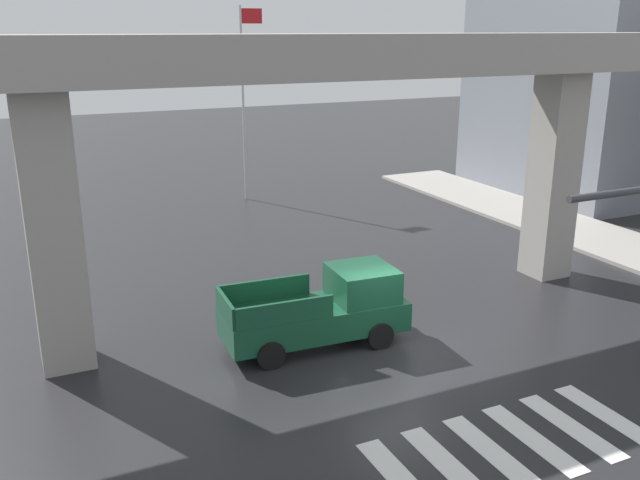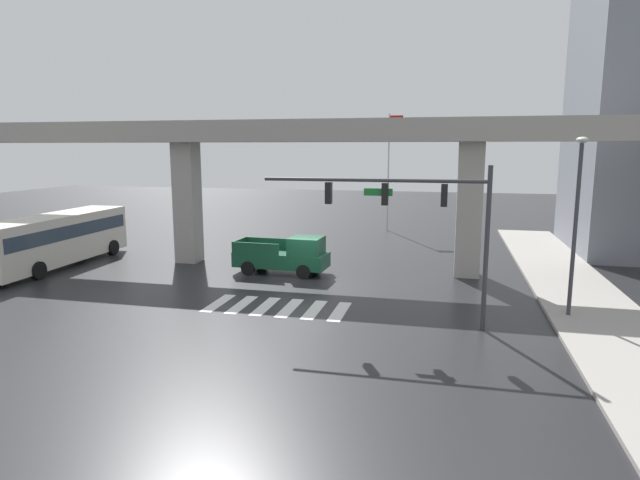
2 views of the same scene
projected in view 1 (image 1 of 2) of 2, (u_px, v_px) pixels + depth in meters
ground_plane at (396, 354)px, 18.66m from camera, size 120.00×120.00×0.00m
crosswalk_stripes at (512, 445)px, 14.56m from camera, size 6.05×2.80×0.01m
elevated_overpass at (345, 74)px, 19.30m from camera, size 57.92×2.56×8.34m
pickup_truck at (324, 310)px, 19.06m from camera, size 5.20×2.30×2.08m
flagpole at (245, 90)px, 33.96m from camera, size 1.16×0.12×9.55m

